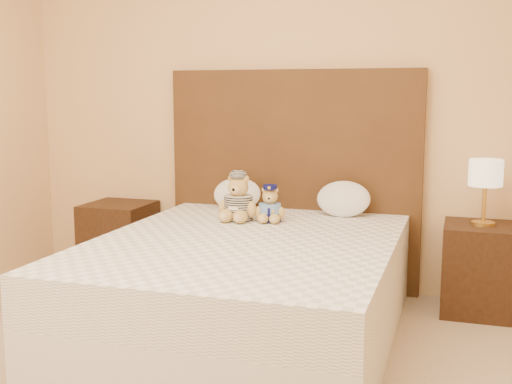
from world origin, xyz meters
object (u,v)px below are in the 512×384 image
(lamp, at_px, (486,176))
(teddy_police, at_px, (270,203))
(pillow_left, at_px, (237,193))
(pillow_right, at_px, (344,197))
(bed, at_px, (246,287))
(nightstand_right, at_px, (481,269))
(teddy_prisoner, at_px, (238,197))
(nightstand_left, at_px, (119,240))

(lamp, height_order, teddy_police, lamp)
(teddy_police, relative_size, pillow_left, 0.68)
(teddy_police, height_order, pillow_right, pillow_right)
(pillow_left, bearing_deg, bed, -67.49)
(nightstand_right, relative_size, lamp, 1.38)
(teddy_prisoner, bearing_deg, pillow_right, 33.48)
(bed, xyz_separation_m, nightstand_left, (-1.25, 0.80, -0.00))
(lamp, bearing_deg, pillow_left, 178.92)
(teddy_prisoner, relative_size, pillow_right, 0.84)
(nightstand_left, relative_size, teddy_police, 2.40)
(teddy_police, bearing_deg, teddy_prisoner, 176.66)
(nightstand_left, height_order, pillow_right, pillow_right)
(teddy_prisoner, bearing_deg, nightstand_left, 165.92)
(teddy_police, xyz_separation_m, teddy_prisoner, (-0.20, -0.02, 0.03))
(nightstand_left, bearing_deg, pillow_left, 1.90)
(bed, height_order, teddy_prisoner, teddy_prisoner)
(nightstand_right, xyz_separation_m, pillow_left, (-1.59, 0.03, 0.39))
(bed, distance_m, pillow_right, 1.00)
(lamp, bearing_deg, teddy_prisoner, -167.58)
(nightstand_right, bearing_deg, nightstand_left, 180.00)
(teddy_prisoner, bearing_deg, bed, -63.17)
(bed, distance_m, nightstand_right, 1.48)
(pillow_left, bearing_deg, nightstand_left, -178.10)
(nightstand_left, relative_size, pillow_left, 1.63)
(lamp, xyz_separation_m, teddy_police, (-1.26, -0.30, -0.18))
(nightstand_left, xyz_separation_m, pillow_right, (1.64, 0.03, 0.40))
(nightstand_left, xyz_separation_m, lamp, (2.50, 0.00, 0.57))
(nightstand_left, bearing_deg, pillow_right, 1.05)
(bed, height_order, teddy_police, teddy_police)
(lamp, relative_size, teddy_prisoner, 1.36)
(pillow_left, xyz_separation_m, pillow_right, (0.73, 0.00, 0.00))
(pillow_left, bearing_deg, pillow_right, 0.00)
(teddy_police, bearing_deg, nightstand_left, 156.51)
(nightstand_right, relative_size, teddy_prisoner, 1.86)
(nightstand_right, distance_m, teddy_prisoner, 1.55)
(nightstand_left, relative_size, nightstand_right, 1.00)
(nightstand_right, distance_m, pillow_left, 1.64)
(bed, height_order, nightstand_right, same)
(teddy_police, bearing_deg, bed, -98.78)
(nightstand_left, xyz_separation_m, teddy_prisoner, (1.04, -0.32, 0.42))
(pillow_left, bearing_deg, teddy_police, -44.54)
(bed, xyz_separation_m, teddy_police, (-0.01, 0.50, 0.39))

